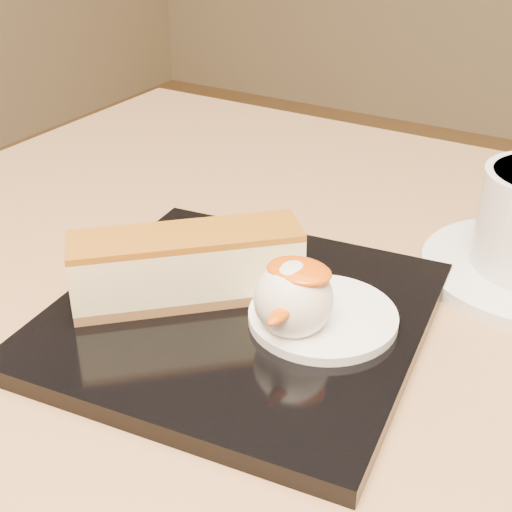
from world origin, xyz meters
The scene contains 6 objects.
dessert_plate centered at (-0.04, 0.01, 0.73)m, with size 0.22×0.22×0.01m, color black.
cheesecake centered at (-0.07, 0.01, 0.75)m, with size 0.13×0.13×0.05m.
cream_smear centered at (0.01, 0.03, 0.73)m, with size 0.09×0.09×0.01m, color white.
ice_cream_scoop centered at (0.00, 0.01, 0.76)m, with size 0.05×0.05×0.05m, color white.
mango_sauce centered at (0.01, 0.01, 0.77)m, with size 0.04×0.03×0.01m, color #E15207.
mint_sprig centered at (-0.01, 0.05, 0.74)m, with size 0.03×0.02×0.00m.
Camera 1 is at (0.16, -0.30, 0.98)m, focal length 50.00 mm.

